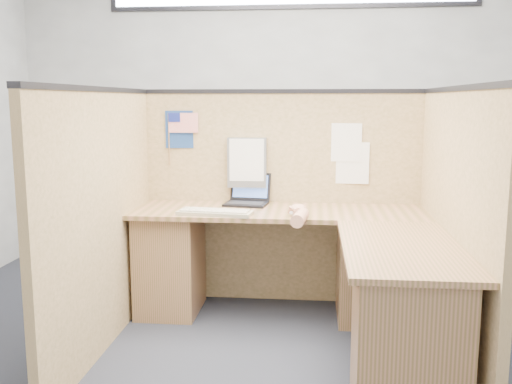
# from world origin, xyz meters

# --- Properties ---
(floor) EXTENTS (5.00, 5.00, 0.00)m
(floor) POSITION_xyz_m (0.00, 0.00, 0.00)
(floor) COLOR black
(floor) RESTS_ON ground
(wall_back) EXTENTS (5.00, 0.00, 5.00)m
(wall_back) POSITION_xyz_m (0.00, 2.25, 1.40)
(wall_back) COLOR #939497
(wall_back) RESTS_ON floor
(wall_front) EXTENTS (5.00, 0.00, 5.00)m
(wall_front) POSITION_xyz_m (0.00, -2.25, 1.40)
(wall_front) COLOR #939497
(wall_front) RESTS_ON floor
(cubicle_partitions) EXTENTS (2.06, 1.83, 1.53)m
(cubicle_partitions) POSITION_xyz_m (0.00, 0.43, 0.77)
(cubicle_partitions) COLOR olive
(cubicle_partitions) RESTS_ON floor
(l_desk) EXTENTS (1.95, 1.75, 0.73)m
(l_desk) POSITION_xyz_m (0.18, 0.29, 0.39)
(l_desk) COLOR brown
(l_desk) RESTS_ON floor
(laptop) EXTENTS (0.31, 0.31, 0.21)m
(laptop) POSITION_xyz_m (-0.24, 0.89, 0.78)
(laptop) COLOR black
(laptop) RESTS_ON l_desk
(keyboard) EXTENTS (0.49, 0.22, 0.03)m
(keyboard) POSITION_xyz_m (-0.40, 0.48, 0.75)
(keyboard) COLOR gray
(keyboard) RESTS_ON l_desk
(mouse) EXTENTS (0.13, 0.10, 0.05)m
(mouse) POSITION_xyz_m (0.13, 0.48, 0.75)
(mouse) COLOR silver
(mouse) RESTS_ON l_desk
(hand_forearm) EXTENTS (0.12, 0.42, 0.09)m
(hand_forearm) POSITION_xyz_m (0.15, 0.33, 0.77)
(hand_forearm) COLOR tan
(hand_forearm) RESTS_ON l_desk
(blue_poster) EXTENTS (0.20, 0.01, 0.27)m
(blue_poster) POSITION_xyz_m (-0.74, 0.97, 1.25)
(blue_poster) COLOR navy
(blue_poster) RESTS_ON cubicle_partitions
(american_flag) EXTENTS (0.22, 0.01, 0.38)m
(american_flag) POSITION_xyz_m (-0.73, 0.96, 1.28)
(american_flag) COLOR olive
(american_flag) RESTS_ON cubicle_partitions
(file_holder) EXTENTS (0.28, 0.05, 0.35)m
(file_holder) POSITION_xyz_m (-0.24, 0.94, 1.02)
(file_holder) COLOR slate
(file_holder) RESTS_ON cubicle_partitions
(paper_left) EXTENTS (0.21, 0.02, 0.27)m
(paper_left) POSITION_xyz_m (0.45, 0.97, 1.16)
(paper_left) COLOR white
(paper_left) RESTS_ON cubicle_partitions
(paper_right) EXTENTS (0.23, 0.02, 0.29)m
(paper_right) POSITION_xyz_m (0.50, 0.97, 1.02)
(paper_right) COLOR white
(paper_right) RESTS_ON cubicle_partitions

